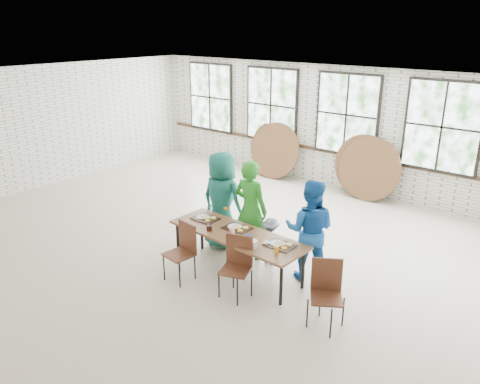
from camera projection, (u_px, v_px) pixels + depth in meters
name	position (u px, v px, depth m)	size (l,w,h in m)	color
room	(347.00, 117.00, 11.13)	(12.00, 12.00, 12.00)	beige
dining_table	(237.00, 236.00, 7.55)	(2.43, 0.90, 0.74)	brown
chair_near_left	(183.00, 247.00, 7.48)	(0.46, 0.45, 0.95)	#502A1A
chair_near_right	(237.00, 261.00, 7.02)	(0.53, 0.52, 0.95)	#502A1A
chair_spare	(326.00, 287.00, 6.33)	(0.57, 0.57, 0.95)	#502A1A
adult_teal	(222.00, 200.00, 8.48)	(0.88, 0.57, 1.81)	#16534A
adult_green	(251.00, 209.00, 8.09)	(0.65, 0.43, 1.78)	#268122
toddler	(271.00, 241.00, 7.99)	(0.54, 0.31, 0.84)	#111B36
adult_blue	(310.00, 230.00, 7.40)	(0.81, 0.63, 1.68)	#1755A5
tabletop_clutter	(242.00, 234.00, 7.43)	(2.03, 0.62, 0.11)	black
round_tops_leaning	(317.00, 158.00, 11.73)	(4.28, 0.50, 1.49)	brown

